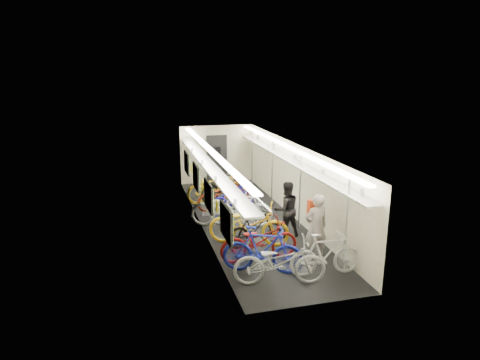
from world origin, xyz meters
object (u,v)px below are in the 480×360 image
bicycle_0 (280,262)px  bicycle_1 (263,250)px  passenger_near (316,227)px  backpack (313,207)px  passenger_mid (286,209)px

bicycle_0 → bicycle_1: size_ratio=1.07×
bicycle_0 → bicycle_1: 0.66m
bicycle_0 → passenger_near: 1.65m
bicycle_0 → backpack: backpack is taller
bicycle_1 → backpack: 1.80m
bicycle_1 → passenger_near: passenger_near is taller
bicycle_1 → backpack: size_ratio=5.02×
passenger_near → passenger_mid: size_ratio=1.07×
passenger_near → bicycle_0: bearing=32.9°
bicycle_0 → passenger_mid: passenger_mid is taller
backpack → bicycle_0: bearing=-142.9°
bicycle_0 → backpack: 2.00m
bicycle_0 → passenger_mid: bearing=-11.6°
bicycle_1 → passenger_mid: bearing=-9.9°
backpack → bicycle_1: bearing=-163.6°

